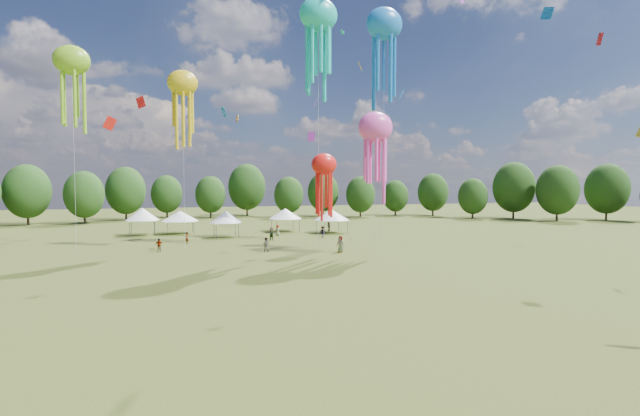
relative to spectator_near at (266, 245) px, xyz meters
name	(u,v)px	position (x,y,z in m)	size (l,w,h in m)	color
ground	(508,353)	(3.87, -34.66, -0.82)	(300.00, 300.00, 0.00)	#384416
spectator_near	(266,245)	(0.00, 0.00, 0.00)	(0.80, 0.62, 1.65)	gray
spectators_far	(290,234)	(5.64, 10.07, 0.05)	(27.61, 24.27, 1.88)	gray
festival_tents	(237,215)	(-0.17, 20.91, 2.17)	(34.48, 12.61, 4.25)	#47474C
show_kites	(304,74)	(5.43, 2.36, 20.58)	(42.23, 14.35, 31.47)	gold
small_kites	(276,25)	(3.30, 8.09, 28.14)	(78.34, 59.05, 40.69)	gold
treeline	(232,192)	(0.01, 27.85, 5.72)	(201.57, 95.24, 13.43)	#38281C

